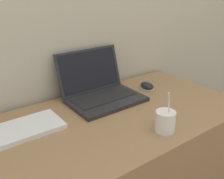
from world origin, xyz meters
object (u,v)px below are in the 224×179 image
(drink_cup, at_px, (165,121))
(external_keyboard, at_px, (9,134))
(laptop, at_px, (100,89))
(computer_mouse, at_px, (147,86))

(drink_cup, xyz_separation_m, external_keyboard, (-0.53, 0.35, -0.04))
(laptop, xyz_separation_m, drink_cup, (0.03, -0.42, -0.01))
(drink_cup, relative_size, computer_mouse, 1.98)
(external_keyboard, bearing_deg, drink_cup, -33.16)
(laptop, distance_m, external_keyboard, 0.51)
(laptop, xyz_separation_m, external_keyboard, (-0.50, -0.08, -0.04))
(computer_mouse, bearing_deg, laptop, 169.59)
(laptop, bearing_deg, external_keyboard, -170.99)
(laptop, height_order, computer_mouse, laptop)
(drink_cup, height_order, computer_mouse, drink_cup)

